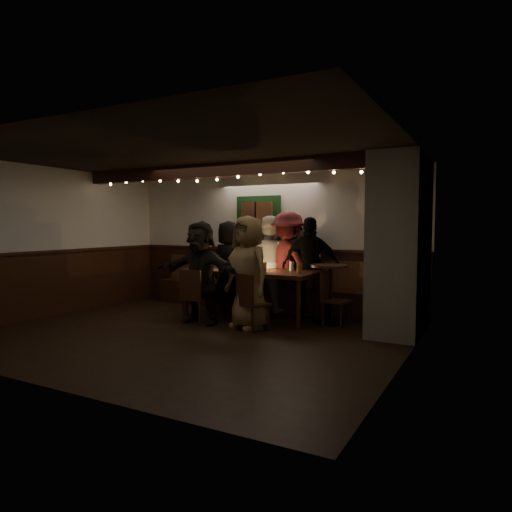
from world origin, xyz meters
The scene contains 13 objects.
room centered at (1.07, 1.42, 1.07)m, with size 6.02×5.01×2.62m.
dining_table centered at (0.19, 1.40, 0.75)m, with size 2.30×0.98×1.00m.
chair_near_left centered at (-0.36, 0.52, 0.50)m, with size 0.41×0.41×0.88m.
chair_near_right centered at (0.67, 0.52, 0.49)m, with size 0.51×0.51×0.87m.
chair_end centered at (1.62, 1.49, 0.48)m, with size 0.43×0.43×0.85m.
high_top centered at (1.53, 1.59, 0.60)m, with size 0.60×0.60×0.95m.
person_a centered at (-0.67, 2.11, 0.83)m, with size 0.81×0.53×1.67m, color black.
person_b centered at (-0.24, 2.10, 0.88)m, with size 0.64×0.42×1.77m, color #272532.
person_c centered at (0.19, 2.14, 0.88)m, with size 0.85×0.67×1.76m, color beige.
person_d centered at (0.55, 2.16, 0.91)m, with size 1.18×0.68×1.83m, color #4D161B.
person_e centered at (1.02, 2.09, 0.87)m, with size 1.02×0.42×1.73m, color black.
person_f centered at (-0.30, 0.62, 0.83)m, with size 1.54×0.49×1.66m, color black.
person_g centered at (0.56, 0.66, 0.86)m, with size 0.84×0.55×1.73m, color olive.
Camera 1 is at (3.94, -5.39, 1.59)m, focal length 32.00 mm.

